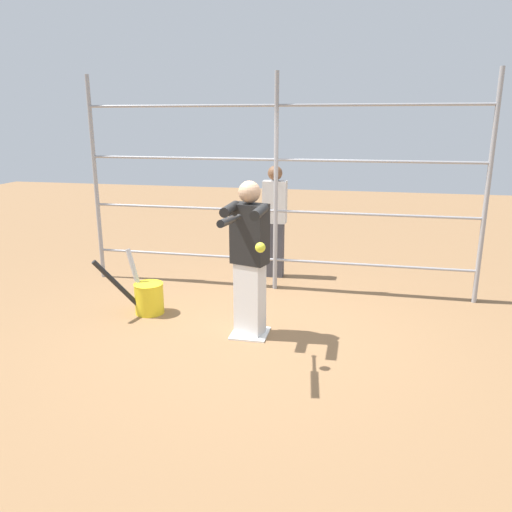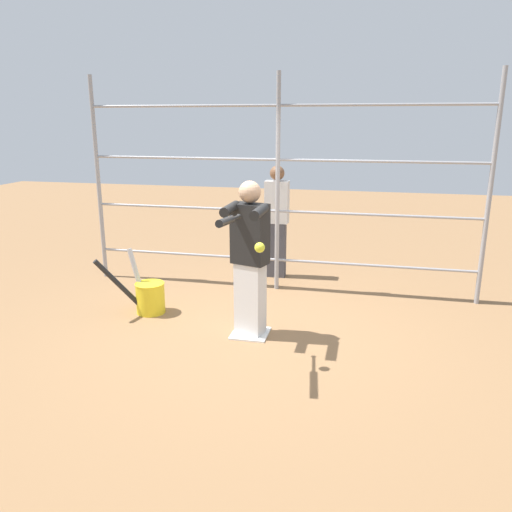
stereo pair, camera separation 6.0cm
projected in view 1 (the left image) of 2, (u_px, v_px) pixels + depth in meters
The scene contains 8 objects.
ground_plane at pixel (250, 334), 5.57m from camera, with size 24.00×24.00×0.00m, color olive.
home_plate at pixel (250, 333), 5.57m from camera, with size 0.40×0.40×0.02m.
fence_backstop at pixel (276, 186), 6.69m from camera, with size 5.37×0.06×2.92m.
batter at pixel (249, 255), 5.31m from camera, with size 0.42×0.67×1.71m.
baseball_bat_swinging at pixel (228, 221), 4.29m from camera, with size 0.10×0.82×0.14m.
softball_in_flight at pixel (260, 248), 4.56m from camera, with size 0.10×0.10×0.10m.
bat_bucket at pixel (147, 296), 6.12m from camera, with size 0.70×0.60×0.79m.
bystander_behind_fence at pixel (275, 220), 7.42m from camera, with size 0.35×0.21×1.67m.
Camera 1 is at (-1.14, 5.01, 2.31)m, focal length 35.00 mm.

